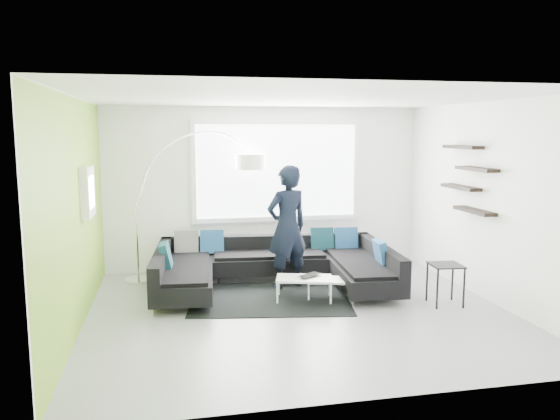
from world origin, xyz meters
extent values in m
plane|color=gray|center=(0.00, 0.00, 0.00)|extent=(5.50, 5.50, 0.00)
cube|color=white|center=(0.00, 2.50, 1.40)|extent=(5.50, 0.04, 2.80)
cube|color=white|center=(0.00, -2.50, 1.40)|extent=(5.50, 0.04, 2.80)
cube|color=white|center=(-2.75, 0.00, 1.40)|extent=(0.04, 5.00, 2.80)
cube|color=white|center=(2.75, 0.00, 1.40)|extent=(0.04, 5.00, 2.80)
cube|color=white|center=(0.00, 0.00, 2.80)|extent=(5.50, 5.00, 0.04)
cube|color=#7FB72D|center=(-2.74, 0.00, 1.40)|extent=(0.01, 5.00, 2.80)
cube|color=white|center=(0.20, 2.46, 1.70)|extent=(2.96, 0.06, 1.68)
cube|color=white|center=(-2.68, 0.60, 1.60)|extent=(0.12, 0.66, 0.66)
cube|color=black|center=(2.64, 0.40, 1.70)|extent=(0.20, 1.24, 0.95)
cube|color=black|center=(-0.13, 1.06, 0.18)|extent=(3.67, 2.44, 0.37)
cube|color=black|center=(-0.13, 1.06, 0.51)|extent=(3.67, 2.44, 0.28)
cube|color=navy|center=(-0.13, 1.06, 0.56)|extent=(3.15, 0.43, 0.39)
cube|color=black|center=(-0.27, 0.60, 0.01)|extent=(2.46, 1.96, 0.01)
cube|color=white|center=(0.38, 0.47, 0.16)|extent=(1.12, 0.82, 0.33)
cube|color=black|center=(2.05, -0.13, 0.29)|extent=(0.45, 0.45, 0.57)
imported|color=black|center=(0.09, 1.13, 0.94)|extent=(0.98, 0.89, 1.88)
imported|color=black|center=(0.31, 0.44, 0.34)|extent=(0.61, 0.60, 0.03)
camera|label=1|loc=(-1.66, -6.82, 2.38)|focal=35.00mm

